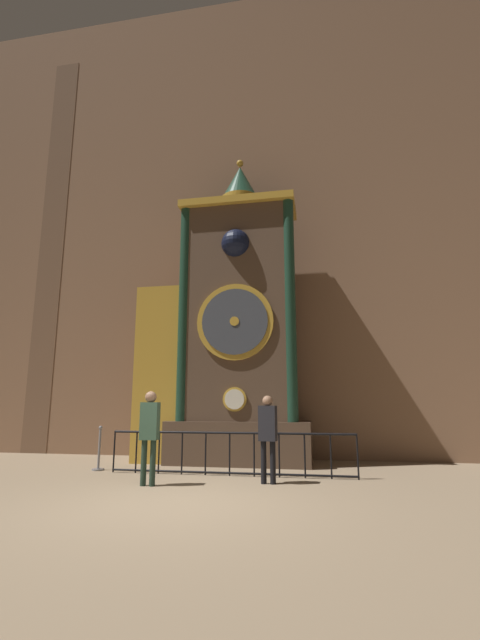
% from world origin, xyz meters
% --- Properties ---
extents(ground_plane, '(28.00, 28.00, 0.00)m').
position_xyz_m(ground_plane, '(0.00, 0.00, 0.00)').
color(ground_plane, '#847056').
extents(cathedral_back_wall, '(24.00, 0.32, 15.57)m').
position_xyz_m(cathedral_back_wall, '(-0.09, 5.97, 7.78)').
color(cathedral_back_wall, '#846047').
rests_on(cathedral_back_wall, ground_plane).
extents(clock_tower, '(4.66, 1.83, 8.64)m').
position_xyz_m(clock_tower, '(-0.19, 4.69, 3.49)').
color(clock_tower, brown).
rests_on(clock_tower, ground_plane).
extents(railing_fence, '(5.41, 0.05, 0.92)m').
position_xyz_m(railing_fence, '(0.31, 2.76, 0.51)').
color(railing_fence, black).
rests_on(railing_fence, ground_plane).
extents(visitor_near, '(0.35, 0.24, 1.76)m').
position_xyz_m(visitor_near, '(-0.97, 1.35, 1.07)').
color(visitor_near, '#213427').
rests_on(visitor_near, ground_plane).
extents(visitor_far, '(0.37, 0.26, 1.68)m').
position_xyz_m(visitor_far, '(1.24, 1.97, 1.01)').
color(visitor_far, black).
rests_on(visitor_far, ground_plane).
extents(stanchion_post, '(0.28, 0.28, 1.01)m').
position_xyz_m(stanchion_post, '(-2.86, 2.98, 0.32)').
color(stanchion_post, gray).
rests_on(stanchion_post, ground_plane).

